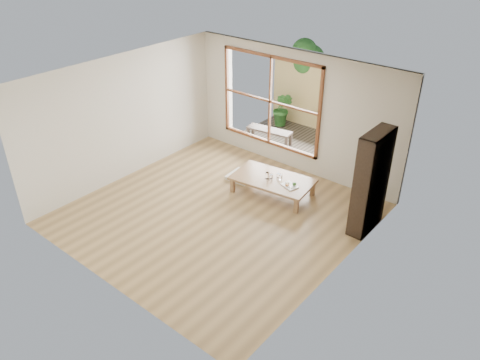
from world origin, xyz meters
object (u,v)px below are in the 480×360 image
at_px(food_tray, 290,185).
at_px(garden_bench, 269,132).
at_px(bookshelf, 371,182).
at_px(low_table, 273,180).

height_order(food_tray, garden_bench, food_tray).
bearing_deg(bookshelf, garden_bench, 153.20).
relative_size(low_table, bookshelf, 0.90).
height_order(bookshelf, garden_bench, bookshelf).
bearing_deg(food_tray, bookshelf, 22.65).
distance_m(bookshelf, food_tray, 1.63).
distance_m(food_tray, garden_bench, 2.65).
xyz_separation_m(low_table, bookshelf, (1.97, 0.12, 0.63)).
height_order(bookshelf, food_tray, bookshelf).
xyz_separation_m(food_tray, garden_bench, (-1.88, 1.87, -0.05)).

